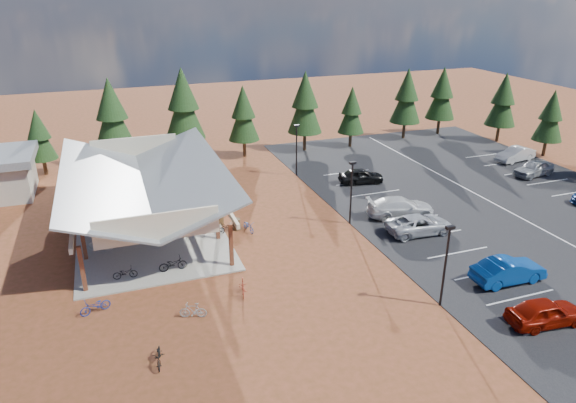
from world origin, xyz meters
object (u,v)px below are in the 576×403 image
at_px(bike_3, 115,190).
at_px(bike_8, 159,356).
at_px(bike_4, 173,264).
at_px(bike_10, 95,306).
at_px(bike_pavilion, 144,180).
at_px(lamp_post_0, 446,261).
at_px(bike_6, 167,210).
at_px(bike_16, 228,227).
at_px(car_8, 534,168).
at_px(bike_1, 100,244).
at_px(trash_bin_0, 237,224).
at_px(bike_15, 215,216).
at_px(bike_14, 249,226).
at_px(bike_13, 193,310).
at_px(car_3, 401,207).
at_px(lamp_post_1, 351,189).
at_px(car_2, 419,224).
at_px(lamp_post_2, 296,147).
at_px(bike_0, 125,273).
at_px(car_0, 546,312).
at_px(car_1, 508,271).
at_px(bike_2, 127,206).
at_px(trash_bin_1, 220,219).
at_px(car_4, 361,176).
at_px(bike_5, 185,232).
at_px(bike_11, 243,287).
at_px(bike_7, 181,188).

bearing_deg(bike_3, bike_8, 166.92).
bearing_deg(bike_4, bike_10, 123.11).
xyz_separation_m(bike_pavilion, lamp_post_0, (15.00, -17.00, -0.85)).
relative_size(bike_6, bike_8, 1.12).
relative_size(bike_16, car_8, 0.42).
height_order(bike_1, car_8, car_8).
height_order(trash_bin_0, bike_1, bike_1).
xyz_separation_m(bike_3, bike_15, (7.25, -8.11, -0.22)).
relative_size(lamp_post_0, bike_14, 3.23).
height_order(bike_13, car_3, car_3).
relative_size(lamp_post_1, car_2, 1.01).
distance_m(lamp_post_2, bike_6, 14.86).
xyz_separation_m(lamp_post_1, bike_0, (-17.21, -2.80, -2.48)).
bearing_deg(bike_4, car_0, -124.65).
bearing_deg(lamp_post_1, car_8, 10.16).
height_order(bike_13, car_1, car_1).
bearing_deg(bike_3, bike_pavilion, -178.85).
height_order(bike_2, bike_16, bike_2).
bearing_deg(trash_bin_1, lamp_post_2, 41.61).
height_order(bike_14, car_4, car_4).
distance_m(lamp_post_1, bike_15, 10.97).
xyz_separation_m(bike_pavilion, bike_3, (-2.14, 7.13, -3.16)).
height_order(trash_bin_1, car_8, car_8).
xyz_separation_m(bike_0, bike_15, (7.32, 6.82, -0.05)).
distance_m(bike_2, car_0, 31.54).
distance_m(lamp_post_2, trash_bin_0, 13.51).
bearing_deg(lamp_post_0, trash_bin_0, 121.89).
bearing_deg(bike_8, bike_14, 64.60).
relative_size(bike_1, car_1, 0.37).
relative_size(lamp_post_1, bike_8, 3.02).
bearing_deg(bike_15, bike_14, 176.49).
height_order(trash_bin_0, car_3, car_3).
distance_m(bike_5, bike_8, 13.65).
bearing_deg(car_4, bike_1, 114.55).
bearing_deg(lamp_post_2, car_3, -69.86).
distance_m(bike_2, bike_11, 16.32).
distance_m(lamp_post_0, car_3, 12.85).
height_order(bike_6, bike_7, bike_7).
bearing_deg(bike_2, bike_pavilion, -154.28).
xyz_separation_m(bike_5, bike_13, (-1.18, -9.93, -0.12)).
relative_size(bike_0, car_0, 0.35).
xyz_separation_m(bike_3, car_3, (21.59, -12.27, 0.17)).
relative_size(bike_14, bike_15, 1.08).
bearing_deg(trash_bin_0, car_0, -53.37).
height_order(bike_pavilion, bike_5, bike_pavilion).
bearing_deg(bike_1, bike_15, -56.34).
relative_size(bike_4, bike_7, 1.05).
xyz_separation_m(bike_pavilion, car_3, (19.45, -5.14, -2.99)).
height_order(bike_10, car_2, car_2).
relative_size(lamp_post_2, bike_15, 3.48).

